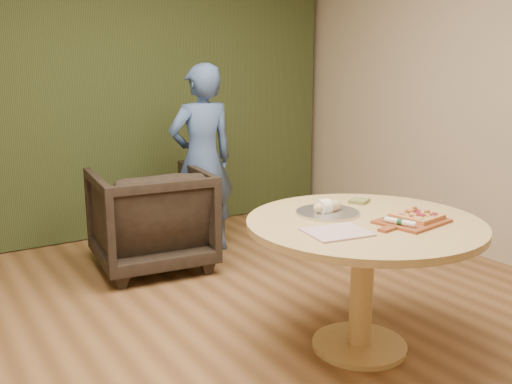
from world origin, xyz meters
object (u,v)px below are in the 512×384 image
Objects in this scene: pedestal_table at (363,245)px; bread_roll at (327,207)px; flatbread_pizza at (417,216)px; pizza_paddle at (411,222)px; serving_tray at (328,213)px; cutlery_roll at (400,222)px; person_standing at (202,160)px; armchair at (151,213)px.

bread_roll is at bearing 114.03° from pedestal_table.
flatbread_pizza is 1.31× the size of bread_roll.
flatbread_pizza is (0.23, -0.16, 0.17)m from pedestal_table.
serving_tray reaches higher than pizza_paddle.
serving_tray is at bearing 90.77° from cutlery_roll.
flatbread_pizza is 2.18m from person_standing.
serving_tray is 0.41× the size of armchair.
flatbread_pizza is at bearing -49.12° from serving_tray.
armchair is 0.65m from person_standing.
flatbread_pizza is at bearing 96.69° from person_standing.
pizza_paddle is 0.53× the size of armchair.
cutlery_roll reaches higher than pedestal_table.
flatbread_pizza reaches higher than pizza_paddle.
bread_roll is (-0.33, 0.37, 0.02)m from flatbread_pizza.
serving_tray is 0.04m from bread_roll.
cutlery_roll is 2.17m from armchair.
person_standing is at bearing -158.12° from armchair.
bread_roll is 0.22× the size of armchair.
person_standing is at bearing 83.57° from pizza_paddle.
bread_roll is at bearing 114.71° from pizza_paddle.
person_standing reaches higher than flatbread_pizza.
pizza_paddle is 2.39× the size of cutlery_roll.
armchair is (-0.72, 2.03, -0.34)m from flatbread_pizza.
bread_roll reaches higher than cutlery_roll.
pizza_paddle is at bearing -55.75° from bread_roll.
person_standing reaches higher than bread_roll.
pedestal_table is 6.56× the size of cutlery_roll.
bread_roll is (-0.09, 0.21, 0.18)m from pedestal_table.
cutlery_roll is at bearing -71.09° from serving_tray.
flatbread_pizza is 1.30× the size of cutlery_roll.
cutlery_roll is at bearing -165.34° from flatbread_pizza.
person_standing is at bearing 85.51° from bread_roll.
pizza_paddle is 2.41× the size of bread_roll.
armchair reaches higher than cutlery_roll.
person_standing is (0.14, 1.81, -0.00)m from bread_roll.
bread_roll reaches higher than pizza_paddle.
pizza_paddle is (0.17, -0.17, 0.15)m from pedestal_table.
pedestal_table is at bearing 124.48° from pizza_paddle.
armchair is (-0.54, 2.07, -0.34)m from cutlery_roll.
pizza_paddle is 1.31× the size of serving_tray.
cutlery_roll is (0.06, -0.20, 0.17)m from pedestal_table.
cutlery_roll is (-0.18, -0.05, 0.00)m from flatbread_pizza.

